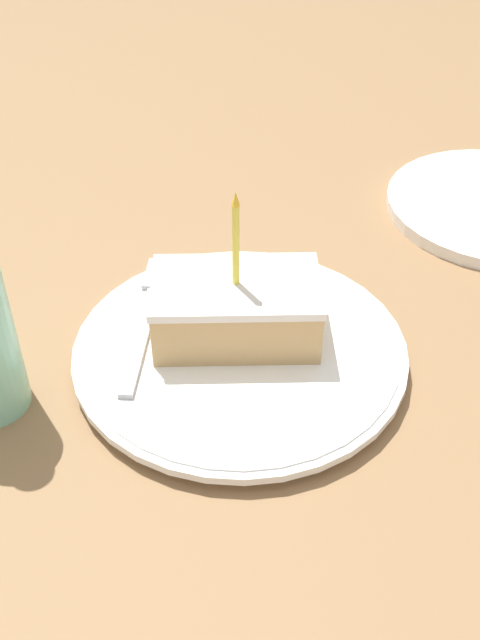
% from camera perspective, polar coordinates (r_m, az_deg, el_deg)
% --- Properties ---
extents(ground_plane, '(2.40, 2.40, 0.04)m').
position_cam_1_polar(ground_plane, '(0.66, -1.45, -4.02)').
color(ground_plane, olive).
rests_on(ground_plane, ground).
extents(plate, '(0.28, 0.28, 0.02)m').
position_cam_1_polar(plate, '(0.64, 0.00, -2.38)').
color(plate, white).
rests_on(plate, ground_plane).
extents(cake_slice, '(0.08, 0.14, 0.14)m').
position_cam_1_polar(cake_slice, '(0.62, -0.30, 0.92)').
color(cake_slice, tan).
rests_on(cake_slice, plate).
extents(fork, '(0.18, 0.04, 0.00)m').
position_cam_1_polar(fork, '(0.67, -7.00, 0.72)').
color(fork, '#B2B2B7').
rests_on(fork, plate).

